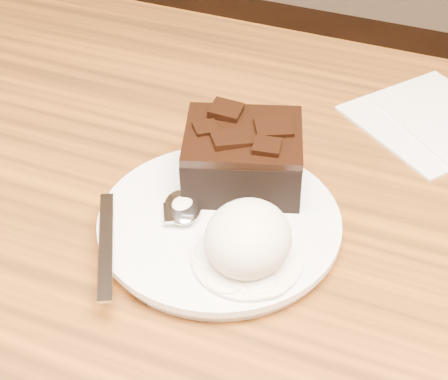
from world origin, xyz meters
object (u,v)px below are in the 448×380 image
at_px(spoon, 182,209).
at_px(napkin, 433,120).
at_px(ice_cream_scoop, 248,239).
at_px(plate, 219,226).
at_px(brownie, 243,159).

bearing_deg(spoon, napkin, 26.15).
height_order(ice_cream_scoop, napkin, ice_cream_scoop).
relative_size(plate, napkin, 1.43).
bearing_deg(plate, brownie, 90.76).
bearing_deg(brownie, napkin, 52.60).
distance_m(spoon, napkin, 0.30).
xyz_separation_m(brownie, spoon, (-0.03, -0.06, -0.02)).
bearing_deg(brownie, plate, -89.24).
relative_size(brownie, napkin, 0.70).
xyz_separation_m(plate, ice_cream_scoop, (0.04, -0.04, 0.03)).
distance_m(ice_cream_scoop, napkin, 0.30).
bearing_deg(napkin, plate, -120.36).
xyz_separation_m(brownie, napkin, (0.14, 0.18, -0.04)).
distance_m(plate, ice_cream_scoop, 0.06).
height_order(plate, ice_cream_scoop, ice_cream_scoop).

